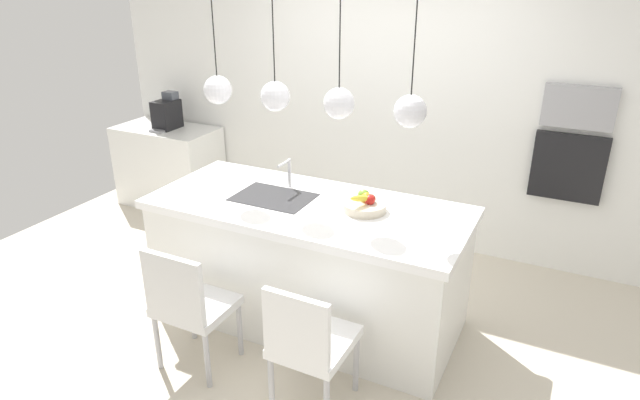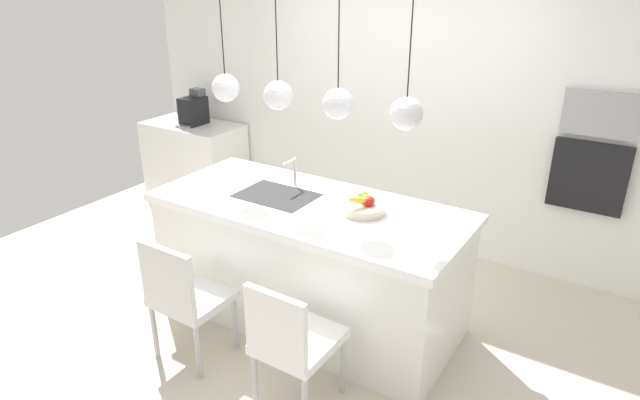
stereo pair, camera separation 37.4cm
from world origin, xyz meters
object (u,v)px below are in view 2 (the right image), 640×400
object	(u,v)px
microwave	(601,114)
chair_near	(184,295)
coffee_machine	(194,110)
oven	(589,176)
fruit_bowl	(364,206)
chair_middle	(292,340)

from	to	relation	value
microwave	chair_near	xyz separation A→B (m)	(-2.00, -2.43, -0.96)
coffee_machine	oven	distance (m)	3.96
oven	coffee_machine	bearing A→B (deg)	-175.69
oven	fruit_bowl	bearing A→B (deg)	-128.17
coffee_machine	chair_near	bearing A→B (deg)	-47.63
chair_near	chair_middle	distance (m)	0.87
chair_near	chair_middle	xyz separation A→B (m)	(0.87, -0.00, -0.00)
coffee_machine	oven	size ratio (longest dim) A/B	0.68
fruit_bowl	chair_near	size ratio (longest dim) A/B	0.33
fruit_bowl	chair_middle	size ratio (longest dim) A/B	0.33
microwave	oven	bearing A→B (deg)	0.00
microwave	chair_near	distance (m)	3.29
coffee_machine	chair_middle	xyz separation A→B (m)	(2.81, -2.13, -0.54)
microwave	chair_middle	bearing A→B (deg)	-115.00
chair_near	coffee_machine	bearing A→B (deg)	132.37
oven	chair_middle	xyz separation A→B (m)	(-1.13, -2.43, -0.46)
microwave	chair_near	world-z (taller)	microwave
microwave	chair_middle	world-z (taller)	microwave
chair_near	fruit_bowl	bearing A→B (deg)	48.52
coffee_machine	fruit_bowl	bearing A→B (deg)	-23.61
coffee_machine	chair_middle	distance (m)	3.57
coffee_machine	chair_near	world-z (taller)	coffee_machine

